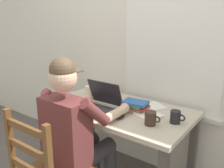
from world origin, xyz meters
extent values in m
cube|color=silver|center=(0.00, 0.43, 1.30)|extent=(6.00, 0.04, 2.60)
cube|color=white|center=(0.27, 0.41, 1.19)|extent=(0.92, 0.01, 1.06)
cube|color=beige|center=(0.27, 0.40, 0.64)|extent=(0.98, 0.06, 0.04)
cube|color=#BCB29E|center=(0.00, 0.00, 0.70)|extent=(1.25, 0.70, 0.03)
cube|color=#4C4742|center=(-0.58, -0.30, 0.34)|extent=(0.06, 0.06, 0.69)
cube|color=#4C4742|center=(-0.58, 0.30, 0.34)|extent=(0.06, 0.06, 0.69)
cube|color=#4C4742|center=(0.58, 0.30, 0.34)|extent=(0.06, 0.06, 0.69)
cube|color=brown|center=(-0.07, -0.53, 0.69)|extent=(0.34, 0.20, 0.50)
sphere|color=#DBB293|center=(-0.07, -0.53, 1.09)|extent=(0.19, 0.19, 0.19)
sphere|color=brown|center=(-0.07, -0.53, 1.14)|extent=(0.17, 0.17, 0.17)
cube|color=brown|center=(-0.07, -0.45, 1.12)|extent=(0.13, 0.10, 0.01)
cylinder|color=#38383D|center=(-0.16, -0.33, 0.44)|extent=(0.13, 0.40, 0.13)
cylinder|color=#38383D|center=(0.02, -0.33, 0.44)|extent=(0.13, 0.40, 0.13)
cylinder|color=#38383D|center=(-0.16, -0.13, 0.22)|extent=(0.10, 0.10, 0.44)
cylinder|color=#38383D|center=(0.02, -0.13, 0.22)|extent=(0.10, 0.10, 0.44)
cylinder|color=brown|center=(-0.27, -0.44, 0.86)|extent=(0.10, 0.26, 0.24)
cylinder|color=#DBB293|center=(-0.27, -0.21, 0.77)|extent=(0.07, 0.28, 0.07)
sphere|color=#DBB293|center=(-0.26, -0.07, 0.77)|extent=(0.08, 0.08, 0.08)
cylinder|color=brown|center=(0.13, -0.44, 0.86)|extent=(0.10, 0.26, 0.24)
cylinder|color=#DBB293|center=(0.13, -0.21, 0.77)|extent=(0.07, 0.28, 0.07)
sphere|color=#DBB293|center=(0.12, -0.07, 0.77)|extent=(0.08, 0.08, 0.08)
cube|color=brown|center=(0.12, -0.84, 0.68)|extent=(0.04, 0.04, 0.48)
cube|color=brown|center=(-0.26, -0.84, 0.68)|extent=(0.04, 0.04, 0.48)
cube|color=brown|center=(-0.07, -0.84, 0.70)|extent=(0.36, 0.02, 0.04)
cube|color=brown|center=(-0.07, -0.84, 0.84)|extent=(0.36, 0.02, 0.04)
cube|color=#232328|center=(-0.11, -0.18, 0.73)|extent=(0.33, 0.23, 0.02)
cube|color=#38383D|center=(-0.11, -0.18, 0.74)|extent=(0.29, 0.17, 0.00)
cube|color=#232328|center=(-0.11, -0.03, 0.84)|extent=(0.33, 0.08, 0.21)
cube|color=#99A8B2|center=(-0.11, -0.03, 0.84)|extent=(0.29, 0.06, 0.18)
ellipsoid|color=black|center=(0.14, -0.17, 0.74)|extent=(0.06, 0.10, 0.03)
cylinder|color=beige|center=(-0.40, 0.09, 0.77)|extent=(0.08, 0.08, 0.10)
torus|color=beige|center=(-0.35, 0.09, 0.78)|extent=(0.05, 0.01, 0.05)
cylinder|color=#38281E|center=(0.38, -0.13, 0.77)|extent=(0.08, 0.08, 0.10)
torus|color=#38281E|center=(0.43, -0.13, 0.78)|extent=(0.05, 0.01, 0.05)
cylinder|color=black|center=(0.51, 0.01, 0.77)|extent=(0.08, 0.08, 0.09)
torus|color=black|center=(0.56, 0.01, 0.77)|extent=(0.05, 0.01, 0.05)
cube|color=white|center=(0.16, 0.04, 0.74)|extent=(0.15, 0.12, 0.03)
cube|color=#BC332D|center=(0.17, 0.04, 0.76)|extent=(0.18, 0.14, 0.02)
cube|color=#38844C|center=(0.17, 0.03, 0.78)|extent=(0.16, 0.16, 0.02)
cube|color=#2D5B9E|center=(0.16, 0.02, 0.80)|extent=(0.21, 0.15, 0.02)
cube|color=white|center=(0.29, 0.00, 0.73)|extent=(0.23, 0.23, 0.02)
cube|color=white|center=(0.24, 0.23, 0.72)|extent=(0.23, 0.21, 0.01)
cube|color=#C63D33|center=(-0.30, 0.20, 0.72)|extent=(0.14, 0.10, 0.00)
camera|label=1|loc=(1.12, -1.60, 1.49)|focal=39.31mm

